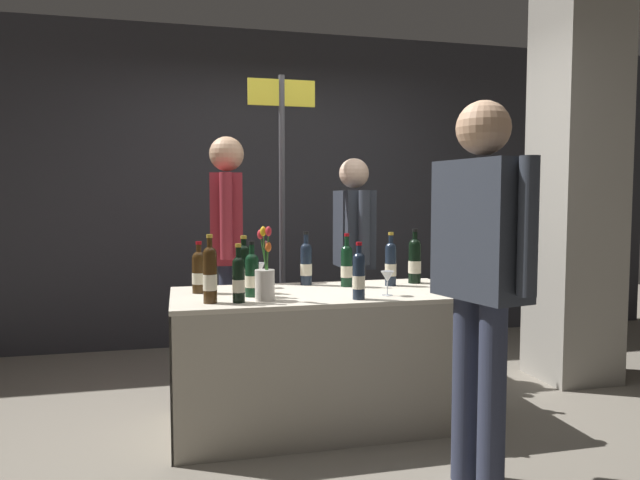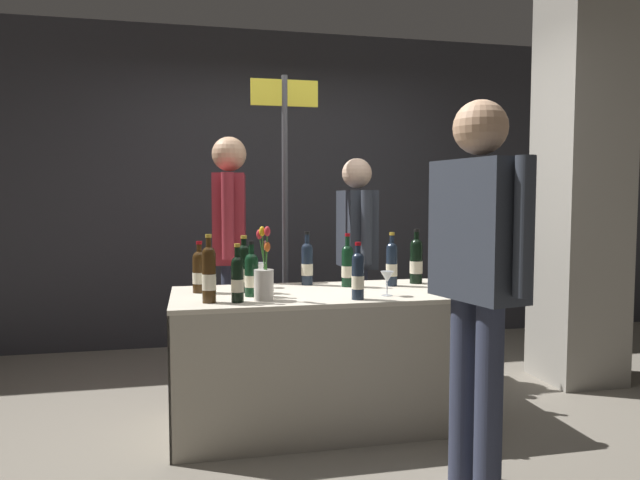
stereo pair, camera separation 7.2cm
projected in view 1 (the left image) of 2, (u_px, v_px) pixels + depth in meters
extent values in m
plane|color=gray|center=(320.00, 421.00, 3.40)|extent=(12.00, 12.00, 0.00)
cube|color=#2D2D33|center=(267.00, 189.00, 5.25)|extent=(7.95, 0.12, 2.78)
cube|color=gray|center=(577.00, 140.00, 4.11)|extent=(0.51, 0.51, 3.43)
cube|color=beige|center=(320.00, 294.00, 3.35)|extent=(1.68, 0.79, 0.02)
cube|color=#ABA392|center=(338.00, 379.00, 3.00)|extent=(1.68, 0.01, 0.74)
cube|color=#ABA392|center=(306.00, 343.00, 3.75)|extent=(1.68, 0.01, 0.74)
cube|color=#ABA392|center=(172.00, 369.00, 3.18)|extent=(0.01, 0.79, 0.74)
cube|color=#ABA392|center=(452.00, 350.00, 3.57)|extent=(0.01, 0.79, 0.74)
cylinder|color=black|center=(239.00, 283.00, 3.00)|extent=(0.06, 0.06, 0.21)
sphere|color=black|center=(238.00, 263.00, 2.99)|extent=(0.06, 0.06, 0.06)
cylinder|color=black|center=(238.00, 255.00, 2.99)|extent=(0.03, 0.03, 0.08)
cylinder|color=#B7932D|center=(238.00, 245.00, 2.99)|extent=(0.03, 0.03, 0.02)
cylinder|color=beige|center=(239.00, 286.00, 3.00)|extent=(0.07, 0.07, 0.07)
cylinder|color=#192333|center=(306.00, 267.00, 3.62)|extent=(0.07, 0.07, 0.23)
sphere|color=#192333|center=(306.00, 248.00, 3.61)|extent=(0.07, 0.07, 0.07)
cylinder|color=#192333|center=(306.00, 241.00, 3.61)|extent=(0.03, 0.03, 0.09)
cylinder|color=black|center=(306.00, 233.00, 3.60)|extent=(0.03, 0.03, 0.02)
cylinder|color=beige|center=(306.00, 270.00, 3.62)|extent=(0.07, 0.07, 0.07)
cylinder|color=black|center=(415.00, 264.00, 3.69)|extent=(0.08, 0.08, 0.25)
sphere|color=black|center=(415.00, 245.00, 3.68)|extent=(0.08, 0.08, 0.08)
cylinder|color=black|center=(415.00, 238.00, 3.68)|extent=(0.03, 0.03, 0.08)
cylinder|color=black|center=(415.00, 230.00, 3.68)|extent=(0.04, 0.04, 0.02)
cylinder|color=beige|center=(415.00, 267.00, 3.69)|extent=(0.08, 0.08, 0.08)
cylinder|color=black|center=(252.00, 278.00, 3.18)|extent=(0.08, 0.08, 0.20)
sphere|color=black|center=(252.00, 260.00, 3.18)|extent=(0.07, 0.07, 0.07)
cylinder|color=black|center=(252.00, 252.00, 3.17)|extent=(0.03, 0.03, 0.09)
cylinder|color=black|center=(252.00, 243.00, 3.17)|extent=(0.03, 0.03, 0.02)
cylinder|color=beige|center=(252.00, 281.00, 3.18)|extent=(0.08, 0.08, 0.06)
cylinder|color=#192333|center=(359.00, 279.00, 3.10)|extent=(0.07, 0.07, 0.22)
sphere|color=#192333|center=(359.00, 258.00, 3.09)|extent=(0.06, 0.06, 0.06)
cylinder|color=#192333|center=(359.00, 252.00, 3.09)|extent=(0.03, 0.03, 0.07)
cylinder|color=maroon|center=(359.00, 244.00, 3.08)|extent=(0.03, 0.03, 0.02)
cylinder|color=beige|center=(359.00, 282.00, 3.10)|extent=(0.07, 0.07, 0.07)
cylinder|color=#192333|center=(391.00, 267.00, 3.58)|extent=(0.07, 0.07, 0.24)
sphere|color=#192333|center=(391.00, 248.00, 3.57)|extent=(0.07, 0.07, 0.07)
cylinder|color=#192333|center=(391.00, 241.00, 3.57)|extent=(0.03, 0.03, 0.08)
cylinder|color=#B7932D|center=(391.00, 234.00, 3.57)|extent=(0.03, 0.03, 0.02)
cylinder|color=beige|center=(391.00, 270.00, 3.58)|extent=(0.07, 0.07, 0.08)
cylinder|color=black|center=(244.00, 272.00, 3.32)|extent=(0.08, 0.08, 0.24)
sphere|color=black|center=(244.00, 251.00, 3.31)|extent=(0.07, 0.07, 0.07)
cylinder|color=black|center=(244.00, 245.00, 3.31)|extent=(0.03, 0.03, 0.07)
cylinder|color=#B7932D|center=(244.00, 237.00, 3.31)|extent=(0.04, 0.04, 0.02)
cylinder|color=beige|center=(244.00, 275.00, 3.32)|extent=(0.08, 0.08, 0.08)
cylinder|color=#38230F|center=(199.00, 275.00, 3.30)|extent=(0.08, 0.08, 0.20)
sphere|color=#38230F|center=(199.00, 258.00, 3.30)|extent=(0.08, 0.08, 0.08)
cylinder|color=#38230F|center=(199.00, 251.00, 3.29)|extent=(0.03, 0.03, 0.08)
cylinder|color=maroon|center=(199.00, 243.00, 3.29)|extent=(0.03, 0.03, 0.02)
cylinder|color=beige|center=(199.00, 278.00, 3.31)|extent=(0.08, 0.08, 0.06)
cylinder|color=#38230F|center=(210.00, 278.00, 2.98)|extent=(0.07, 0.07, 0.26)
sphere|color=#38230F|center=(210.00, 253.00, 2.97)|extent=(0.07, 0.07, 0.07)
cylinder|color=#38230F|center=(210.00, 246.00, 2.97)|extent=(0.03, 0.03, 0.08)
cylinder|color=#B7932D|center=(209.00, 236.00, 2.96)|extent=(0.03, 0.03, 0.02)
cylinder|color=beige|center=(210.00, 282.00, 2.98)|extent=(0.07, 0.07, 0.08)
cylinder|color=black|center=(347.00, 269.00, 3.55)|extent=(0.07, 0.07, 0.22)
sphere|color=black|center=(347.00, 251.00, 3.54)|extent=(0.07, 0.07, 0.07)
cylinder|color=black|center=(347.00, 244.00, 3.54)|extent=(0.03, 0.03, 0.09)
cylinder|color=maroon|center=(347.00, 235.00, 3.53)|extent=(0.03, 0.03, 0.02)
cylinder|color=beige|center=(347.00, 272.00, 3.55)|extent=(0.07, 0.07, 0.07)
cylinder|color=silver|center=(260.00, 287.00, 3.52)|extent=(0.06, 0.06, 0.00)
cylinder|color=silver|center=(260.00, 281.00, 3.51)|extent=(0.01, 0.01, 0.08)
cone|color=silver|center=(260.00, 269.00, 3.51)|extent=(0.07, 0.07, 0.07)
cylinder|color=silver|center=(461.00, 295.00, 3.24)|extent=(0.07, 0.07, 0.00)
cylinder|color=silver|center=(461.00, 289.00, 3.24)|extent=(0.01, 0.01, 0.07)
cone|color=silver|center=(461.00, 276.00, 3.23)|extent=(0.07, 0.07, 0.07)
cylinder|color=silver|center=(387.00, 295.00, 3.22)|extent=(0.06, 0.06, 0.00)
cylinder|color=silver|center=(387.00, 289.00, 3.22)|extent=(0.01, 0.01, 0.07)
cone|color=silver|center=(387.00, 277.00, 3.22)|extent=(0.07, 0.07, 0.06)
cylinder|color=silver|center=(265.00, 285.00, 3.06)|extent=(0.10, 0.10, 0.16)
cylinder|color=#38722D|center=(267.00, 266.00, 3.05)|extent=(0.01, 0.04, 0.21)
ellipsoid|color=pink|center=(266.00, 246.00, 3.06)|extent=(0.03, 0.03, 0.05)
cylinder|color=#38722D|center=(267.00, 266.00, 3.05)|extent=(0.02, 0.02, 0.20)
ellipsoid|color=#E05B1E|center=(268.00, 247.00, 3.04)|extent=(0.03, 0.03, 0.05)
cylinder|color=#38722D|center=(265.00, 260.00, 3.06)|extent=(0.05, 0.03, 0.27)
ellipsoid|color=red|center=(260.00, 234.00, 3.05)|extent=(0.03, 0.03, 0.05)
cylinder|color=#38722D|center=(267.00, 258.00, 3.05)|extent=(0.01, 0.05, 0.28)
ellipsoid|color=red|center=(268.00, 231.00, 3.02)|extent=(0.03, 0.03, 0.05)
cylinder|color=#38722D|center=(265.00, 258.00, 3.05)|extent=(0.03, 0.02, 0.28)
ellipsoid|color=gold|center=(263.00, 231.00, 3.03)|extent=(0.03, 0.03, 0.05)
cylinder|color=#2D3347|center=(229.00, 321.00, 4.14)|extent=(0.12, 0.12, 0.86)
cylinder|color=#2D3347|center=(228.00, 326.00, 3.97)|extent=(0.12, 0.12, 0.86)
cube|color=maroon|center=(227.00, 218.00, 4.00)|extent=(0.26, 0.48, 0.61)
sphere|color=tan|center=(227.00, 154.00, 3.97)|extent=(0.24, 0.24, 0.24)
cylinder|color=maroon|center=(228.00, 214.00, 4.27)|extent=(0.08, 0.08, 0.56)
cylinder|color=maroon|center=(226.00, 216.00, 3.73)|extent=(0.08, 0.08, 0.56)
cylinder|color=#2D3347|center=(350.00, 318.00, 4.41)|extent=(0.12, 0.12, 0.80)
cylinder|color=#2D3347|center=(357.00, 322.00, 4.26)|extent=(0.12, 0.12, 0.80)
cube|color=#2D333D|center=(354.00, 229.00, 4.28)|extent=(0.21, 0.40, 0.56)
sphere|color=beige|center=(354.00, 173.00, 4.25)|extent=(0.22, 0.22, 0.22)
cylinder|color=#2D333D|center=(344.00, 224.00, 4.52)|extent=(0.08, 0.08, 0.52)
cylinder|color=#2D333D|center=(364.00, 227.00, 4.04)|extent=(0.08, 0.08, 0.52)
cylinder|color=#2D3347|center=(492.00, 400.00, 2.52)|extent=(0.12, 0.12, 0.86)
cylinder|color=#2D3347|center=(465.00, 388.00, 2.67)|extent=(0.12, 0.12, 0.86)
cube|color=#2D333D|center=(481.00, 230.00, 2.54)|extent=(0.30, 0.48, 0.61)
sphere|color=tan|center=(483.00, 128.00, 2.51)|extent=(0.24, 0.24, 0.24)
cylinder|color=#2D333D|center=(528.00, 227.00, 2.31)|extent=(0.08, 0.08, 0.56)
cylinder|color=#2D333D|center=(443.00, 222.00, 2.78)|extent=(0.08, 0.08, 0.56)
cylinder|color=#47474C|center=(282.00, 227.00, 4.28)|extent=(0.04, 0.04, 2.19)
cube|color=yellow|center=(282.00, 93.00, 4.21)|extent=(0.49, 0.02, 0.19)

